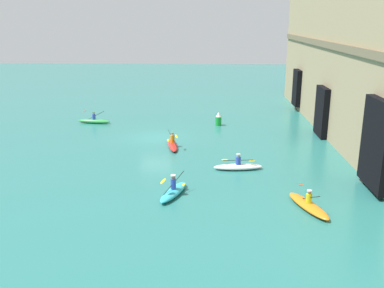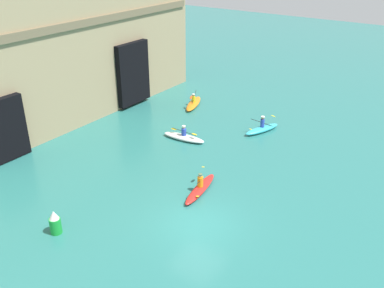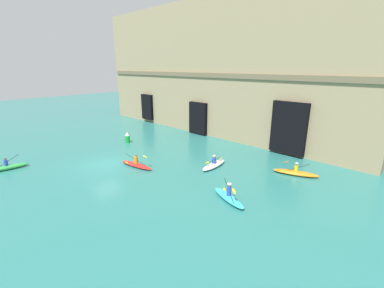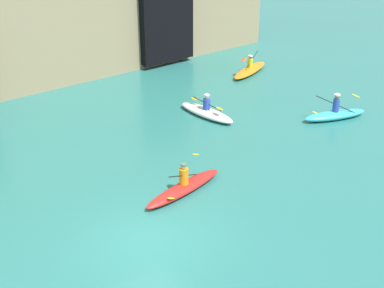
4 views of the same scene
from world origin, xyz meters
name	(u,v)px [view 3 (image 3 of 4)]	position (x,y,z in m)	size (l,w,h in m)	color
ground_plane	(105,164)	(0.00, 0.00, 0.00)	(120.00, 120.00, 0.00)	#28706B
cliff_bluff	(219,70)	(-0.98, 17.50, 8.04)	(38.93, 7.55, 16.14)	#9E8966
kayak_cyan	(229,197)	(11.94, 2.46, 0.24)	(3.21, 1.74, 1.22)	#33B2C6
kayak_green	(7,167)	(-4.85, -6.41, 0.24)	(1.11, 3.25, 1.25)	green
kayak_white	(214,165)	(7.54, 6.33, 0.22)	(1.14, 3.27, 1.08)	white
kayak_red	(136,165)	(2.60, 1.63, 0.22)	(3.61, 1.19, 1.19)	red
kayak_orange	(296,173)	(13.44, 9.59, 0.21)	(3.58, 1.98, 1.14)	orange
marker_buoy	(127,138)	(-4.48, 5.28, 0.58)	(0.56, 0.56, 1.26)	green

